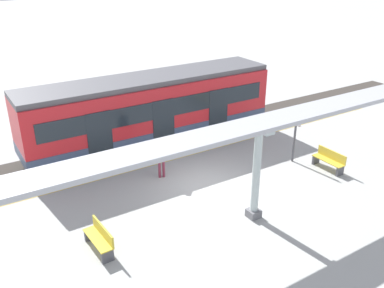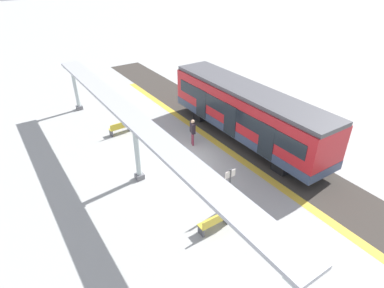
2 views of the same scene
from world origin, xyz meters
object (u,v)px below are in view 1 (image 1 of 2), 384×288
platform_info_sign (295,134)px  passenger_waiting_near_edge (161,154)px  canopy_pillar_second (256,173)px  bench_mid_platform (100,238)px  bench_near_end (329,160)px  train_near_carriage (151,110)px

platform_info_sign → passenger_waiting_near_edge: 6.09m
platform_info_sign → passenger_waiting_near_edge: size_ratio=1.24×
canopy_pillar_second → bench_mid_platform: size_ratio=2.31×
bench_near_end → bench_mid_platform: 10.53m
canopy_pillar_second → bench_near_end: size_ratio=2.33×
train_near_carriage → passenger_waiting_near_edge: 3.55m
canopy_pillar_second → platform_info_sign: size_ratio=1.60×
passenger_waiting_near_edge → bench_near_end: bearing=63.8°
bench_mid_platform → passenger_waiting_near_edge: bearing=129.2°
train_near_carriage → bench_near_end: train_near_carriage is taller
passenger_waiting_near_edge → bench_mid_platform: bearing=-50.8°
platform_info_sign → passenger_waiting_near_edge: platform_info_sign is taller
bench_mid_platform → platform_info_sign: platform_info_sign is taller
bench_near_end → platform_info_sign: 1.85m
canopy_pillar_second → bench_near_end: bearing=102.2°
canopy_pillar_second → bench_mid_platform: (-1.17, -5.32, -1.34)m
train_near_carriage → passenger_waiting_near_edge: bearing=-20.2°
platform_info_sign → bench_mid_platform: bearing=-81.9°
train_near_carriage → canopy_pillar_second: (7.64, 0.18, -0.05)m
canopy_pillar_second → bench_near_end: canopy_pillar_second is taller
train_near_carriage → passenger_waiting_near_edge: (3.26, -1.20, -0.72)m
bench_near_end → bench_mid_platform: size_ratio=0.99×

